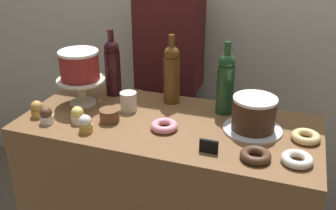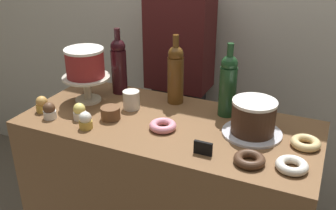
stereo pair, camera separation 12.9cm
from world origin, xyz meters
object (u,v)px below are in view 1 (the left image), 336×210
(cake_stand_pedestal, at_px, (82,87))
(donut_chocolate, at_px, (255,155))
(chocolate_round_cake, at_px, (254,113))
(wine_bottle_amber, at_px, (172,73))
(cupcake_chocolate, at_px, (46,116))
(donut_pink, at_px, (164,126))
(cupcake_caramel, at_px, (37,109))
(wine_bottle_green, at_px, (226,82))
(barista_figure, at_px, (169,88))
(donut_sugar, at_px, (297,159))
(cupcake_vanilla, at_px, (86,124))
(coffee_cup_ceramic, at_px, (129,101))
(white_layer_cake, at_px, (79,65))
(price_sign_chalkboard, at_px, (209,146))
(cupcake_lemon, at_px, (78,115))
(cookie_stack, at_px, (109,115))
(wine_bottle_dark_red, at_px, (113,67))
(donut_glazed, at_px, (306,137))

(cake_stand_pedestal, relative_size, donut_chocolate, 1.99)
(chocolate_round_cake, relative_size, wine_bottle_amber, 0.54)
(wine_bottle_amber, bearing_deg, cupcake_chocolate, -138.40)
(donut_pink, bearing_deg, cupcake_caramel, -172.93)
(cupcake_chocolate, bearing_deg, wine_bottle_green, 26.97)
(barista_figure, bearing_deg, donut_sugar, -46.40)
(cupcake_vanilla, relative_size, coffee_cup_ceramic, 0.87)
(wine_bottle_green, distance_m, barista_figure, 0.68)
(cupcake_chocolate, height_order, barista_figure, barista_figure)
(white_layer_cake, relative_size, donut_chocolate, 1.61)
(cake_stand_pedestal, bearing_deg, donut_chocolate, -14.61)
(price_sign_chalkboard, bearing_deg, donut_pink, 151.99)
(cupcake_caramel, height_order, price_sign_chalkboard, cupcake_caramel)
(donut_pink, relative_size, price_sign_chalkboard, 1.60)
(wine_bottle_amber, bearing_deg, wine_bottle_green, -6.87)
(wine_bottle_green, xyz_separation_m, donut_chocolate, (0.19, -0.34, -0.13))
(donut_chocolate, bearing_deg, white_layer_cake, 165.39)
(donut_chocolate, bearing_deg, barista_figure, 126.87)
(white_layer_cake, xyz_separation_m, coffee_cup_ceramic, (0.23, 0.01, -0.15))
(cake_stand_pedestal, height_order, price_sign_chalkboard, cake_stand_pedestal)
(cupcake_vanilla, distance_m, price_sign_chalkboard, 0.51)
(wine_bottle_amber, bearing_deg, cake_stand_pedestal, -157.60)
(cupcake_vanilla, bearing_deg, cupcake_caramel, 168.96)
(cupcake_caramel, bearing_deg, cake_stand_pedestal, 57.04)
(cupcake_lemon, xyz_separation_m, cookie_stack, (0.12, 0.06, -0.01))
(white_layer_cake, distance_m, wine_bottle_dark_red, 0.18)
(chocolate_round_cake, bearing_deg, white_layer_cake, 179.90)
(white_layer_cake, xyz_separation_m, cookie_stack, (0.20, -0.12, -0.16))
(wine_bottle_green, height_order, cupcake_lemon, wine_bottle_green)
(wine_bottle_amber, relative_size, donut_pink, 2.91)
(donut_pink, bearing_deg, cookie_stack, -178.34)
(cupcake_vanilla, relative_size, cupcake_chocolate, 1.00)
(chocolate_round_cake, relative_size, donut_glazed, 1.57)
(white_layer_cake, bearing_deg, donut_pink, -14.14)
(wine_bottle_dark_red, distance_m, price_sign_chalkboard, 0.70)
(chocolate_round_cake, relative_size, cupcake_vanilla, 2.37)
(wine_bottle_green, relative_size, cookie_stack, 3.87)
(wine_bottle_green, relative_size, donut_sugar, 2.91)
(wine_bottle_amber, xyz_separation_m, cookie_stack, (-0.18, -0.28, -0.12))
(chocolate_round_cake, distance_m, cupcake_vanilla, 0.68)
(cupcake_caramel, xyz_separation_m, price_sign_chalkboard, (0.78, -0.04, -0.01))
(cake_stand_pedestal, distance_m, cupcake_chocolate, 0.23)
(donut_pink, xyz_separation_m, coffee_cup_ceramic, (-0.22, 0.12, 0.03))
(donut_chocolate, height_order, donut_sugar, same)
(cupcake_lemon, bearing_deg, chocolate_round_cake, 13.78)
(wine_bottle_dark_red, height_order, donut_chocolate, wine_bottle_dark_red)
(cupcake_chocolate, xyz_separation_m, coffee_cup_ceramic, (0.28, 0.23, 0.01))
(price_sign_chalkboard, bearing_deg, cookie_stack, 166.90)
(donut_glazed, height_order, price_sign_chalkboard, price_sign_chalkboard)
(donut_sugar, bearing_deg, coffee_cup_ceramic, 164.62)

